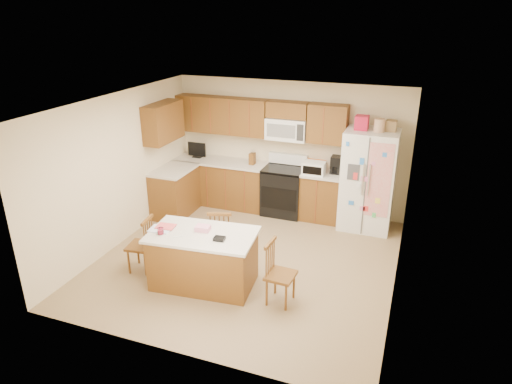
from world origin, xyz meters
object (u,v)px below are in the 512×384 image
at_px(stove, 284,190).
at_px(windsor_chair_back, 221,237).
at_px(refrigerator, 368,179).
at_px(windsor_chair_right, 279,274).
at_px(island, 203,259).
at_px(windsor_chair_left, 142,245).

relative_size(stove, windsor_chair_back, 1.26).
xyz_separation_m(refrigerator, windsor_chair_right, (-0.78, -2.75, -0.50)).
bearing_deg(windsor_chair_right, stove, 105.78).
xyz_separation_m(stove, windsor_chair_right, (0.80, -2.81, -0.05)).
height_order(stove, windsor_chair_right, stove).
distance_m(island, windsor_chair_left, 1.04).
height_order(island, windsor_chair_back, island).
height_order(island, windsor_chair_left, island).
height_order(windsor_chair_left, windsor_chair_back, windsor_chair_back).
bearing_deg(stove, island, -97.15).
bearing_deg(refrigerator, windsor_chair_back, -133.65).
bearing_deg(island, windsor_chair_right, -1.95).
distance_m(refrigerator, windsor_chair_right, 2.90).
bearing_deg(windsor_chair_back, island, -87.65).
xyz_separation_m(windsor_chair_left, windsor_chair_right, (2.19, -0.07, 0.01)).
distance_m(stove, island, 2.80).
height_order(refrigerator, windsor_chair_left, refrigerator).
bearing_deg(island, windsor_chair_left, 178.54).
relative_size(stove, island, 0.72).
relative_size(refrigerator, island, 1.30).
bearing_deg(island, windsor_chair_back, 92.35).
relative_size(island, windsor_chair_back, 1.75).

